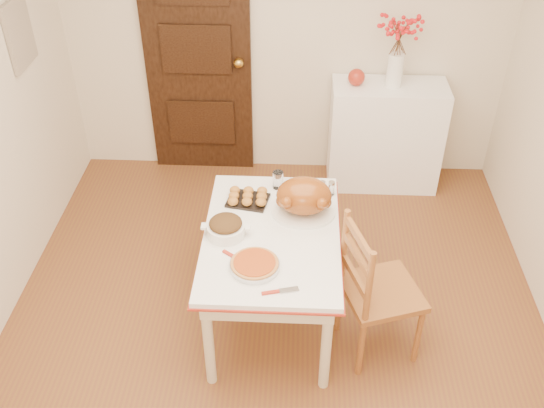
{
  "coord_description": "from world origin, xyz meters",
  "views": [
    {
      "loc": [
        0.11,
        -2.62,
        3.05
      ],
      "look_at": [
        -0.02,
        0.23,
        0.89
      ],
      "focal_mm": 40.93,
      "sensor_mm": 36.0,
      "label": 1
    }
  ],
  "objects_px": {
    "sideboard": "(385,136)",
    "turkey_platter": "(304,198)",
    "kitchen_table": "(272,277)",
    "pumpkin_pie": "(255,264)",
    "chair_oak": "(382,289)"
  },
  "relations": [
    {
      "from": "sideboard",
      "to": "turkey_platter",
      "type": "bearing_deg",
      "value": -115.21
    },
    {
      "from": "sideboard",
      "to": "kitchen_table",
      "type": "bearing_deg",
      "value": -117.86
    },
    {
      "from": "chair_oak",
      "to": "turkey_platter",
      "type": "height_order",
      "value": "turkey_platter"
    },
    {
      "from": "pumpkin_pie",
      "to": "sideboard",
      "type": "bearing_deg",
      "value": 64.04
    },
    {
      "from": "turkey_platter",
      "to": "chair_oak",
      "type": "bearing_deg",
      "value": -26.94
    },
    {
      "from": "sideboard",
      "to": "turkey_platter",
      "type": "distance_m",
      "value": 1.61
    },
    {
      "from": "sideboard",
      "to": "kitchen_table",
      "type": "distance_m",
      "value": 1.82
    },
    {
      "from": "pumpkin_pie",
      "to": "chair_oak",
      "type": "bearing_deg",
      "value": 8.3
    },
    {
      "from": "kitchen_table",
      "to": "pumpkin_pie",
      "type": "relative_size",
      "value": 4.34
    },
    {
      "from": "sideboard",
      "to": "pumpkin_pie",
      "type": "bearing_deg",
      "value": -115.96
    },
    {
      "from": "kitchen_table",
      "to": "turkey_platter",
      "type": "distance_m",
      "value": 0.55
    },
    {
      "from": "sideboard",
      "to": "turkey_platter",
      "type": "height_order",
      "value": "turkey_platter"
    },
    {
      "from": "sideboard",
      "to": "chair_oak",
      "type": "height_order",
      "value": "chair_oak"
    },
    {
      "from": "sideboard",
      "to": "turkey_platter",
      "type": "relative_size",
      "value": 2.3
    },
    {
      "from": "sideboard",
      "to": "chair_oak",
      "type": "distance_m",
      "value": 1.81
    }
  ]
}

